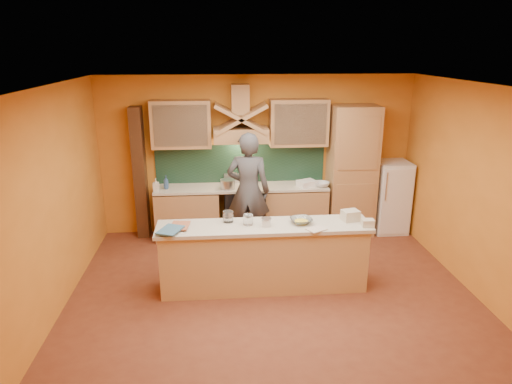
{
  "coord_description": "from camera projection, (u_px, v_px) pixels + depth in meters",
  "views": [
    {
      "loc": [
        -0.69,
        -5.4,
        3.24
      ],
      "look_at": [
        -0.16,
        0.9,
        1.22
      ],
      "focal_mm": 32.0,
      "sensor_mm": 36.0,
      "label": 1
    }
  ],
  "objects": [
    {
      "name": "upper_cabinet_left",
      "position": [
        181.0,
        124.0,
        7.66
      ],
      "size": [
        1.0,
        0.35,
        0.8
      ],
      "primitive_type": "cube",
      "color": "tan",
      "rests_on": "wall_back"
    },
    {
      "name": "person",
      "position": [
        248.0,
        191.0,
        7.51
      ],
      "size": [
        0.79,
        0.6,
        1.95
      ],
      "primitive_type": "imported",
      "rotation": [
        0.0,
        0.0,
        2.93
      ],
      "color": "#4C4C51",
      "rests_on": "floor"
    },
    {
      "name": "book_lower",
      "position": [
        171.0,
        226.0,
        6.08
      ],
      "size": [
        0.28,
        0.36,
        0.03
      ],
      "primitive_type": "imported",
      "rotation": [
        0.0,
        0.0,
        -0.12
      ],
      "color": "#A85B3C",
      "rests_on": "island_top"
    },
    {
      "name": "jar_large",
      "position": [
        228.0,
        216.0,
        6.25
      ],
      "size": [
        0.19,
        0.19,
        0.15
      ],
      "primitive_type": "cylinder",
      "rotation": [
        0.0,
        0.0,
        -0.42
      ],
      "color": "silver",
      "rests_on": "island_top"
    },
    {
      "name": "range_hood",
      "position": [
        241.0,
        135.0,
        7.73
      ],
      "size": [
        0.92,
        0.5,
        0.24
      ],
      "primitive_type": "cube",
      "color": "tan",
      "rests_on": "wall_back"
    },
    {
      "name": "island_body",
      "position": [
        264.0,
        259.0,
        6.31
      ],
      "size": [
        2.8,
        0.55,
        0.88
      ],
      "primitive_type": "cube",
      "color": "tan",
      "rests_on": "floor"
    },
    {
      "name": "wall_left",
      "position": [
        49.0,
        206.0,
        5.52
      ],
      "size": [
        0.02,
        5.0,
        2.8
      ],
      "primitive_type": "cube",
      "color": "orange",
      "rests_on": "floor"
    },
    {
      "name": "bowl_back",
      "position": [
        322.0,
        184.0,
        7.92
      ],
      "size": [
        0.32,
        0.32,
        0.08
      ],
      "primitive_type": "imported",
      "rotation": [
        0.0,
        0.0,
        -0.28
      ],
      "color": "silver",
      "rests_on": "counter_top"
    },
    {
      "name": "backsplash",
      "position": [
        240.0,
        164.0,
        8.12
      ],
      "size": [
        3.0,
        0.03,
        0.7
      ],
      "primitive_type": "cube",
      "color": "#163224",
      "rests_on": "wall_back"
    },
    {
      "name": "wall_right",
      "position": [
        483.0,
        194.0,
        5.97
      ],
      "size": [
        0.02,
        5.0,
        2.8
      ],
      "primitive_type": "cube",
      "color": "orange",
      "rests_on": "floor"
    },
    {
      "name": "wall_front",
      "position": [
        316.0,
        308.0,
        3.37
      ],
      "size": [
        5.5,
        0.02,
        2.8
      ],
      "primitive_type": "cube",
      "color": "orange",
      "rests_on": "floor"
    },
    {
      "name": "hood_chimney",
      "position": [
        240.0,
        99.0,
        7.65
      ],
      "size": [
        0.3,
        0.3,
        0.5
      ],
      "primitive_type": "cube",
      "color": "tan",
      "rests_on": "wall_back"
    },
    {
      "name": "trim_column_left",
      "position": [
        140.0,
        173.0,
        7.89
      ],
      "size": [
        0.2,
        0.3,
        2.3
      ],
      "primitive_type": "cube",
      "color": "#472816",
      "rests_on": "floor"
    },
    {
      "name": "soap_bottle_b",
      "position": [
        166.0,
        182.0,
        7.77
      ],
      "size": [
        0.12,
        0.12,
        0.23
      ],
      "primitive_type": "imported",
      "rotation": [
        0.0,
        0.0,
        0.4
      ],
      "color": "#2F4F81",
      "rests_on": "counter_top"
    },
    {
      "name": "base_cabinet_left",
      "position": [
        188.0,
        214.0,
        8.03
      ],
      "size": [
        1.1,
        0.6,
        0.86
      ],
      "primitive_type": "cube",
      "color": "tan",
      "rests_on": "floor"
    },
    {
      "name": "kitchen_scale",
      "position": [
        266.0,
        223.0,
        6.11
      ],
      "size": [
        0.13,
        0.13,
        0.09
      ],
      "primitive_type": "cube",
      "rotation": [
        0.0,
        0.0,
        -0.22
      ],
      "color": "white",
      "rests_on": "island_top"
    },
    {
      "name": "pantry_column",
      "position": [
        352.0,
        171.0,
        8.04
      ],
      "size": [
        0.8,
        0.6,
        2.3
      ],
      "primitive_type": "cube",
      "color": "tan",
      "rests_on": "floor"
    },
    {
      "name": "upper_cabinet_right",
      "position": [
        299.0,
        123.0,
        7.83
      ],
      "size": [
        1.0,
        0.35,
        0.8
      ],
      "primitive_type": "cube",
      "color": "tan",
      "rests_on": "wall_back"
    },
    {
      "name": "grocery_bag_b",
      "position": [
        368.0,
        223.0,
        6.09
      ],
      "size": [
        0.16,
        0.13,
        0.1
      ],
      "primitive_type": "cube",
      "rotation": [
        0.0,
        0.0,
        -0.03
      ],
      "color": "beige",
      "rests_on": "island_top"
    },
    {
      "name": "pot_small",
      "position": [
        249.0,
        183.0,
        7.98
      ],
      "size": [
        0.23,
        0.23,
        0.14
      ],
      "primitive_type": "cylinder",
      "rotation": [
        0.0,
        0.0,
        -0.26
      ],
      "color": "#B5B4BC",
      "rests_on": "stove"
    },
    {
      "name": "base_cabinet_right",
      "position": [
        295.0,
        211.0,
        8.18
      ],
      "size": [
        1.1,
        0.6,
        0.86
      ],
      "primitive_type": "cube",
      "color": "tan",
      "rests_on": "floor"
    },
    {
      "name": "cloth",
      "position": [
        317.0,
        229.0,
        5.99
      ],
      "size": [
        0.3,
        0.28,
        0.02
      ],
      "primitive_type": "cube",
      "rotation": [
        0.0,
        0.0,
        0.51
      ],
      "color": "beige",
      "rests_on": "island_top"
    },
    {
      "name": "jar_small",
      "position": [
        248.0,
        220.0,
        6.15
      ],
      "size": [
        0.14,
        0.14,
        0.14
      ],
      "primitive_type": "cylinder",
      "rotation": [
        0.0,
        0.0,
        0.02
      ],
      "color": "white",
      "rests_on": "island_top"
    },
    {
      "name": "fridge",
      "position": [
        390.0,
        197.0,
        8.25
      ],
      "size": [
        0.58,
        0.6,
        1.3
      ],
      "primitive_type": "cube",
      "color": "white",
      "rests_on": "floor"
    },
    {
      "name": "island_top",
      "position": [
        264.0,
        227.0,
        6.17
      ],
      "size": [
        2.9,
        0.62,
        0.05
      ],
      "primitive_type": "cube",
      "color": "beige",
      "rests_on": "island_body"
    },
    {
      "name": "floor",
      "position": [
        273.0,
        298.0,
        6.17
      ],
      "size": [
        5.5,
        5.0,
        0.01
      ],
      "primitive_type": "cube",
      "color": "brown",
      "rests_on": "ground"
    },
    {
      "name": "book_upper",
      "position": [
        161.0,
        229.0,
        5.93
      ],
      "size": [
        0.37,
        0.42,
        0.03
      ],
      "primitive_type": "imported",
      "rotation": [
        0.0,
        0.0,
        -0.4
      ],
      "color": "#39627F",
      "rests_on": "island_top"
    },
    {
      "name": "stove",
      "position": [
        242.0,
        211.0,
        8.1
      ],
      "size": [
        0.6,
        0.58,
        0.9
      ],
      "primitive_type": "cube",
      "color": "black",
      "rests_on": "floor"
    },
    {
      "name": "grocery_bag_a",
      "position": [
        350.0,
        215.0,
        6.3
      ],
      "size": [
        0.26,
        0.22,
        0.15
      ],
      "primitive_type": "cube",
      "rotation": [
        0.0,
        0.0,
        0.23
      ],
      "color": "beige",
      "rests_on": "island_top"
    },
    {
      "name": "wall_back",
      "position": [
        257.0,
        155.0,
        8.12
      ],
      "size": [
        5.5,
        0.02,
        2.8
      ],
      "primitive_type": "cube",
      "color": "orange",
      "rests_on": "floor"
    },
    {
      "name": "ceiling",
      "position": [
        276.0,
        86.0,
        5.32
      ],
      "size": [
        5.5,
        5.0,
        0.01
      ],
      "primitive_type": "cube",
      "color": "white",
      "rests_on": "wall_back"
    },
    {
      "name": "counter_top",
      "position": [
        242.0,
        187.0,
        7.96
      ],
      "size": [
        3.0,
        0.62,
        0.04
      ],
      "primitive_type": "cube",
      "color": "beige",
      "rests_on": "base_cabinet_left"
    },
    {
      "name": "dish_rack",
      "position": [
        307.0,
        183.0,
        7.92
      ],
      "size": [
        0.37,
        0.34,
        0.11
      ],
      "primitive_type": "cube",
      "rotation": [
        0.0,
        0.0,
        0.42
      ],
      "color": "white",
      "rests_on": "counter_top"
    },
    {
      "name": "pot_large",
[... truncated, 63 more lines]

